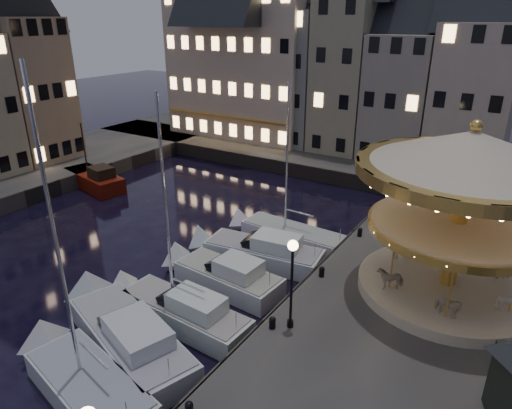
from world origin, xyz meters
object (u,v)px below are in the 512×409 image
Objects in this scene: bollard_b at (272,322)px; motorboat_f at (287,235)px; motorboat_c at (178,310)px; motorboat_e at (257,252)px; bollard_c at (322,271)px; motorboat_b at (126,334)px; bollard_a at (189,408)px; motorboat_a at (83,382)px; motorboat_d at (223,275)px; red_fishing_boat at (95,180)px; carousel at (466,185)px; bollard_d at (360,232)px; streetlamp_b at (292,272)px; streetlamp_c at (392,180)px.

bollard_b is 0.05× the size of motorboat_f.
motorboat_e is (0.06, 7.05, -0.03)m from motorboat_c.
motorboat_b is (-5.70, -8.13, -0.96)m from bollard_c.
bollard_a is 1.00× the size of bollard_b.
motorboat_a is at bearing -174.33° from bollard_a.
bollard_c is (0.00, 5.00, 0.00)m from bollard_b.
motorboat_d is at bearing 91.47° from motorboat_c.
bollard_c is 23.94m from red_fishing_boat.
bollard_a is 14.68m from carousel.
motorboat_b is at bearing -112.68° from bollard_d.
streetlamp_b and streetlamp_c have the same top height.
motorboat_b is 9.67m from motorboat_e.
motorboat_e is at bearing 162.89° from bollard_c.
motorboat_a is (-5.65, -20.00, -3.48)m from streetlamp_c.
motorboat_b reaches higher than bollard_d.
carousel reaches higher than streetlamp_c.
motorboat_e is at bearing 132.36° from streetlamp_b.
motorboat_b is (-6.30, -3.63, -3.37)m from streetlamp_b.
streetlamp_c is at bearing 87.55° from bollard_b.
motorboat_b is at bearing 157.42° from bollard_a.
motorboat_b is 1.09× the size of motorboat_e.
motorboat_c is 1.30× the size of motorboat_e.
bollard_b is at bearing -53.16° from motorboat_e.
carousel is at bearing 18.70° from bollard_c.
motorboat_d is at bearing 154.49° from streetlamp_b.
red_fishing_boat is (-23.45, 15.27, -0.92)m from bollard_a.
bollard_b is at bearing -90.00° from bollard_c.
motorboat_e reaches higher than bollard_c.
streetlamp_c is at bearing 80.27° from bollard_d.
motorboat_e is at bearing -126.09° from streetlamp_c.
motorboat_b is at bearing -151.20° from bollard_b.
motorboat_b is at bearing -138.62° from carousel.
motorboat_c is (-4.93, -5.55, -0.93)m from bollard_c.
motorboat_a is 12.50m from motorboat_e.
red_fishing_boat is (-23.45, 9.77, -0.92)m from bollard_b.
motorboat_d is 0.66× the size of motorboat_f.
streetlamp_c is 7.32× the size of bollard_d.
motorboat_d reaches higher than bollard_a.
red_fishing_boat reaches higher than bollard_b.
motorboat_f is at bearing 115.48° from bollard_b.
bollard_d is 23.48m from red_fishing_boat.
streetlamp_c is at bearing 74.24° from motorboat_a.
streetlamp_b is at bearing 39.81° from bollard_b.
carousel reaches higher than red_fishing_boat.
motorboat_a reaches higher than streetlamp_b.
red_fishing_boat reaches higher than bollard_d.
motorboat_a is at bearing -91.63° from motorboat_f.
bollard_b is 0.07× the size of motorboat_e.
red_fishing_boat reaches higher than motorboat_d.
motorboat_e is at bearing -177.59° from carousel.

